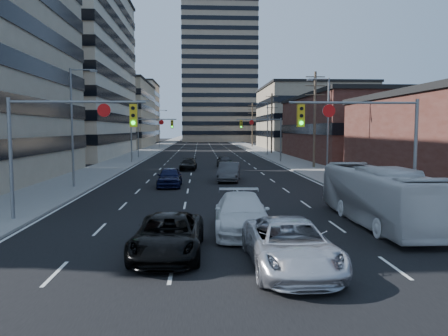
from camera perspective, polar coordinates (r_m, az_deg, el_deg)
ground at (r=14.23m, az=0.59°, el=-13.31°), size 400.00×400.00×0.00m
road_surface at (r=143.55m, az=-2.78°, el=3.30°), size 18.00×300.00×0.02m
sidewalk_left at (r=143.94m, az=-7.37°, el=3.30°), size 5.00×300.00×0.15m
sidewalk_right at (r=144.08m, az=1.81°, el=3.34°), size 5.00×300.00×0.15m
office_left_mid at (r=78.56m, az=-23.02°, el=11.65°), size 26.00×34.00×28.00m
office_left_far at (r=115.86m, az=-14.74°, el=6.67°), size 20.00×30.00×16.00m
storefront_right_mid at (r=68.18m, az=18.35°, el=4.85°), size 20.00×30.00×9.00m
office_right_far at (r=104.75m, az=11.25°, el=6.37°), size 22.00×28.00×14.00m
apartment_tower at (r=165.45m, az=-0.73°, el=13.62°), size 26.00×26.00×58.00m
bg_block_left at (r=155.95m, az=-13.24°, el=6.99°), size 24.00×24.00×20.00m
bg_block_right at (r=147.20m, az=9.83°, el=5.61°), size 22.00×22.00×12.00m
signal_near_left at (r=22.46m, az=-20.21°, el=4.36°), size 6.59×0.33×6.00m
signal_near_right at (r=23.03m, az=18.14°, el=4.43°), size 6.59×0.33×6.00m
signal_far_left at (r=58.87m, az=-9.80°, el=4.84°), size 6.09×0.33×6.00m
signal_far_right at (r=59.10m, az=5.23°, el=4.89°), size 6.09×0.33×6.00m
utility_pole_block at (r=51.19m, az=11.75°, el=6.43°), size 2.20×0.28×11.00m
utility_pole_midblock at (r=80.56m, az=6.25°, el=5.98°), size 2.20×0.28×11.00m
utility_pole_distant at (r=110.26m, az=3.71°, el=5.76°), size 2.20×0.28×11.00m
streetlight_left_near at (r=34.79m, az=-19.00°, el=5.74°), size 2.03×0.22×9.00m
streetlight_left_mid at (r=69.13m, az=-11.04°, el=5.47°), size 2.03×0.22×9.00m
streetlight_left_far at (r=103.91m, az=-8.38°, el=5.35°), size 2.03×0.22×9.00m
streetlight_right_near at (r=40.08m, az=13.20°, el=5.76°), size 2.03×0.22×9.00m
streetlight_right_far at (r=74.33m, az=5.58°, el=5.51°), size 2.03×0.22×9.00m
black_pickup at (r=15.84m, az=-7.30°, el=-8.73°), size 2.57×5.26×1.44m
white_van at (r=19.18m, az=2.31°, el=-5.94°), size 2.53×5.77×1.65m
silver_suv at (r=14.39m, az=8.65°, el=-9.90°), size 2.67×5.68×1.57m
transit_bus at (r=21.78m, az=19.44°, el=-3.43°), size 2.40×9.89×2.75m
sedan_blue at (r=34.36m, az=-7.10°, el=-1.16°), size 1.83×4.53×1.54m
sedan_grey_center at (r=37.64m, az=0.67°, el=-0.52°), size 2.36×5.11×1.62m
sedan_black_far at (r=48.08m, az=-4.67°, el=0.46°), size 1.96×4.34×1.23m
sedan_grey_right at (r=51.24m, az=0.11°, el=0.85°), size 2.03×4.22×1.39m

